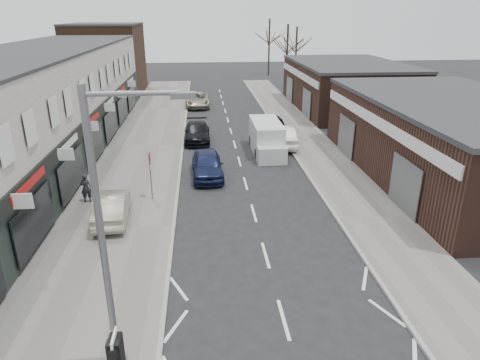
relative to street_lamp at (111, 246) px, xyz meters
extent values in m
cube|color=slate|center=(-2.22, 22.80, -4.56)|extent=(5.50, 64.00, 0.12)
cube|color=slate|center=(10.28, 22.80, -4.56)|extent=(3.50, 64.00, 0.12)
cube|color=beige|center=(-8.97, 20.30, -1.07)|extent=(8.00, 41.00, 7.10)
cube|color=#41291B|center=(-8.97, 45.80, -0.62)|extent=(8.00, 10.00, 8.00)
cube|color=#3A221A|center=(17.03, 14.80, -2.37)|extent=(10.00, 18.00, 4.50)
cube|color=#3A221A|center=(17.03, 34.80, -2.37)|extent=(10.00, 16.00, 4.50)
cube|color=silver|center=(0.13, -1.20, -1.95)|extent=(0.05, 0.55, 1.10)
cube|color=black|center=(0.13, -1.32, -1.95)|extent=(0.28, 0.22, 0.95)
cube|color=black|center=(0.13, -1.08, -1.95)|extent=(0.26, 0.20, 0.90)
cylinder|color=slate|center=(-0.17, 0.00, -0.50)|extent=(0.16, 0.16, 8.00)
cylinder|color=slate|center=(0.73, 0.00, 3.30)|extent=(1.80, 0.10, 0.10)
cube|color=slate|center=(1.73, 0.00, 3.25)|extent=(0.50, 0.22, 0.12)
cylinder|color=slate|center=(-0.67, 12.80, -3.25)|extent=(0.07, 0.07, 2.50)
cube|color=white|center=(-0.62, 12.80, -2.65)|extent=(0.04, 0.45, 0.25)
cube|color=silver|center=(6.65, 20.94, -3.53)|extent=(1.97, 4.76, 2.17)
cube|color=silver|center=(6.65, 18.15, -4.05)|extent=(1.92, 0.83, 1.14)
cylinder|color=black|center=(5.76, 19.28, -4.26)|extent=(0.23, 0.72, 0.72)
cylinder|color=black|center=(7.53, 19.28, -4.26)|extent=(0.23, 0.72, 0.72)
cylinder|color=black|center=(5.76, 22.61, -4.26)|extent=(0.23, 0.72, 0.72)
cylinder|color=black|center=(7.53, 22.61, -4.26)|extent=(0.23, 0.72, 0.72)
imported|color=#9F947F|center=(-2.31, 10.49, -3.82)|extent=(1.73, 4.19, 1.35)
imported|color=black|center=(-4.01, 12.71, -3.73)|extent=(0.58, 0.40, 1.54)
imported|color=#141C40|center=(2.33, 16.17, -3.85)|extent=(1.96, 4.59, 1.55)
imported|color=black|center=(1.70, 24.06, -3.93)|extent=(1.94, 4.78, 1.39)
imported|color=#9E947E|center=(1.75, 37.12, -3.89)|extent=(2.45, 5.28, 1.46)
imported|color=silver|center=(7.94, 22.09, -3.82)|extent=(1.77, 4.86, 1.59)
imported|color=black|center=(8.03, 26.40, -3.90)|extent=(2.04, 4.33, 1.43)
camera|label=1|loc=(2.06, -8.38, 4.75)|focal=32.00mm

